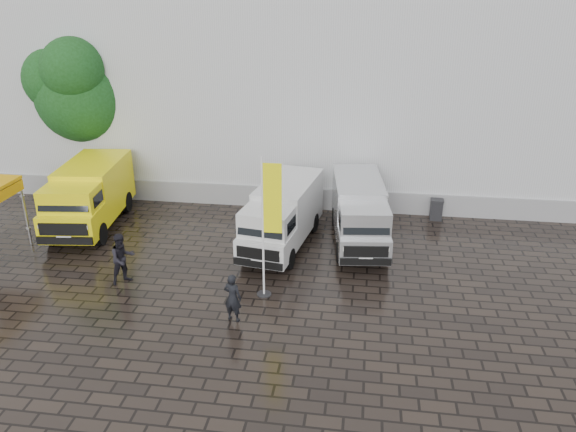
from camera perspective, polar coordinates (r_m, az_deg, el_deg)
name	(u,v)px	position (r m, az deg, el deg)	size (l,w,h in m)	color
ground	(270,293)	(19.53, -1.81, -7.82)	(120.00, 120.00, 0.00)	black
exhibition_hall	(353,57)	(32.80, 6.63, 15.72)	(44.00, 16.00, 12.00)	silver
hall_plinth	(342,200)	(26.27, 5.47, 1.60)	(44.00, 0.15, 1.00)	gray
van_yellow	(89,198)	(25.61, -19.53, 1.78)	(2.23, 5.79, 2.67)	#FFEF0D
van_white	(283,217)	(22.38, -0.56, -0.11)	(1.90, 5.71, 2.48)	silver
van_silver	(359,214)	(22.85, 7.23, 0.19)	(1.90, 5.70, 2.47)	silver
flagpole	(268,222)	(18.17, -2.02, -0.57)	(0.88, 0.50, 4.92)	black
tree	(81,89)	(29.39, -20.26, 11.99)	(4.45, 4.45, 8.00)	black
wheelie_bin	(436,209)	(26.05, 14.83, 0.66)	(0.57, 0.57, 0.95)	black
person_front	(233,298)	(17.77, -5.64, -8.25)	(0.59, 0.39, 1.62)	black
person_tent	(123,258)	(20.59, -16.46, -4.16)	(0.91, 0.71, 1.87)	black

